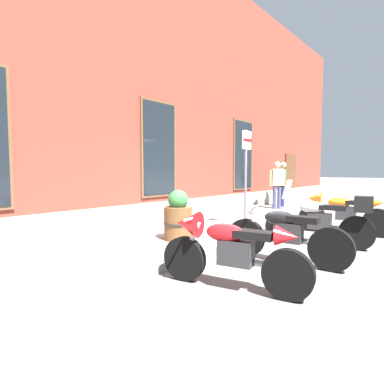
{
  "coord_description": "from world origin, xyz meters",
  "views": [
    {
      "loc": [
        -5.64,
        -3.32,
        1.53
      ],
      "look_at": [
        -0.57,
        1.09,
        1.07
      ],
      "focal_mm": 29.04,
      "sensor_mm": 36.0,
      "label": 1
    }
  ],
  "objects_px": {
    "motorcycle_red_sport": "(226,247)",
    "motorcycle_black_naked": "(284,234)",
    "pedestrian_striped_shirt": "(283,181)",
    "motorcycle_orange_sport": "(340,211)",
    "barrel_planter": "(178,218)",
    "parking_sign": "(246,164)",
    "pedestrian_tan_coat": "(277,182)",
    "motorcycle_silver_touring": "(323,219)"
  },
  "relations": [
    {
      "from": "motorcycle_black_naked",
      "to": "motorcycle_silver_touring",
      "type": "height_order",
      "value": "motorcycle_silver_touring"
    },
    {
      "from": "motorcycle_silver_touring",
      "to": "pedestrian_tan_coat",
      "type": "distance_m",
      "value": 5.09
    },
    {
      "from": "motorcycle_black_naked",
      "to": "pedestrian_striped_shirt",
      "type": "distance_m",
      "value": 7.26
    },
    {
      "from": "pedestrian_tan_coat",
      "to": "parking_sign",
      "type": "relative_size",
      "value": 0.72
    },
    {
      "from": "pedestrian_striped_shirt",
      "to": "motorcycle_orange_sport",
      "type": "bearing_deg",
      "value": -138.21
    },
    {
      "from": "barrel_planter",
      "to": "motorcycle_silver_touring",
      "type": "bearing_deg",
      "value": -48.24
    },
    {
      "from": "barrel_planter",
      "to": "motorcycle_orange_sport",
      "type": "bearing_deg",
      "value": -30.44
    },
    {
      "from": "motorcycle_orange_sport",
      "to": "barrel_planter",
      "type": "height_order",
      "value": "barrel_planter"
    },
    {
      "from": "motorcycle_red_sport",
      "to": "barrel_planter",
      "type": "distance_m",
      "value": 2.33
    },
    {
      "from": "motorcycle_silver_touring",
      "to": "barrel_planter",
      "type": "height_order",
      "value": "motorcycle_silver_touring"
    },
    {
      "from": "motorcycle_red_sport",
      "to": "parking_sign",
      "type": "distance_m",
      "value": 3.94
    },
    {
      "from": "pedestrian_tan_coat",
      "to": "motorcycle_red_sport",
      "type": "bearing_deg",
      "value": -158.96
    },
    {
      "from": "motorcycle_silver_touring",
      "to": "barrel_planter",
      "type": "relative_size",
      "value": 2.08
    },
    {
      "from": "motorcycle_red_sport",
      "to": "pedestrian_striped_shirt",
      "type": "distance_m",
      "value": 8.65
    },
    {
      "from": "motorcycle_black_naked",
      "to": "motorcycle_orange_sport",
      "type": "height_order",
      "value": "motorcycle_orange_sport"
    },
    {
      "from": "motorcycle_black_naked",
      "to": "motorcycle_orange_sport",
      "type": "relative_size",
      "value": 1.01
    },
    {
      "from": "motorcycle_red_sport",
      "to": "motorcycle_orange_sport",
      "type": "distance_m",
      "value": 4.72
    },
    {
      "from": "pedestrian_striped_shirt",
      "to": "barrel_planter",
      "type": "distance_m",
      "value": 7.0
    },
    {
      "from": "motorcycle_red_sport",
      "to": "barrel_planter",
      "type": "height_order",
      "value": "barrel_planter"
    },
    {
      "from": "motorcycle_black_naked",
      "to": "pedestrian_striped_shirt",
      "type": "bearing_deg",
      "value": 24.94
    },
    {
      "from": "motorcycle_orange_sport",
      "to": "pedestrian_striped_shirt",
      "type": "distance_m",
      "value": 4.59
    },
    {
      "from": "motorcycle_black_naked",
      "to": "pedestrian_tan_coat",
      "type": "distance_m",
      "value": 6.4
    },
    {
      "from": "pedestrian_striped_shirt",
      "to": "barrel_planter",
      "type": "xyz_separation_m",
      "value": [
        -6.91,
        -0.97,
        -0.53
      ]
    },
    {
      "from": "barrel_planter",
      "to": "parking_sign",
      "type": "bearing_deg",
      "value": -6.77
    },
    {
      "from": "motorcycle_silver_touring",
      "to": "motorcycle_orange_sport",
      "type": "xyz_separation_m",
      "value": [
        1.57,
        0.11,
        -0.0
      ]
    },
    {
      "from": "motorcycle_red_sport",
      "to": "motorcycle_silver_touring",
      "type": "relative_size",
      "value": 0.96
    },
    {
      "from": "parking_sign",
      "to": "pedestrian_striped_shirt",
      "type": "bearing_deg",
      "value": 14.38
    },
    {
      "from": "pedestrian_tan_coat",
      "to": "pedestrian_striped_shirt",
      "type": "bearing_deg",
      "value": 11.76
    },
    {
      "from": "motorcycle_red_sport",
      "to": "motorcycle_black_naked",
      "type": "relative_size",
      "value": 0.95
    },
    {
      "from": "motorcycle_red_sport",
      "to": "pedestrian_tan_coat",
      "type": "height_order",
      "value": "pedestrian_tan_coat"
    },
    {
      "from": "parking_sign",
      "to": "motorcycle_orange_sport",
      "type": "bearing_deg",
      "value": -52.94
    },
    {
      "from": "motorcycle_orange_sport",
      "to": "barrel_planter",
      "type": "distance_m",
      "value": 4.08
    },
    {
      "from": "pedestrian_tan_coat",
      "to": "parking_sign",
      "type": "bearing_deg",
      "value": -165.04
    },
    {
      "from": "motorcycle_orange_sport",
      "to": "pedestrian_tan_coat",
      "type": "bearing_deg",
      "value": 48.49
    },
    {
      "from": "motorcycle_black_naked",
      "to": "motorcycle_silver_touring",
      "type": "relative_size",
      "value": 1.0
    },
    {
      "from": "motorcycle_black_naked",
      "to": "parking_sign",
      "type": "xyz_separation_m",
      "value": [
        1.8,
        1.83,
        1.21
      ]
    },
    {
      "from": "motorcycle_red_sport",
      "to": "motorcycle_silver_touring",
      "type": "bearing_deg",
      "value": -3.24
    },
    {
      "from": "motorcycle_black_naked",
      "to": "motorcycle_orange_sport",
      "type": "xyz_separation_m",
      "value": [
        3.17,
        0.02,
        0.08
      ]
    },
    {
      "from": "motorcycle_silver_touring",
      "to": "motorcycle_red_sport",
      "type": "bearing_deg",
      "value": 176.76
    },
    {
      "from": "motorcycle_red_sport",
      "to": "parking_sign",
      "type": "xyz_separation_m",
      "value": [
        3.35,
        1.74,
        1.14
      ]
    },
    {
      "from": "barrel_planter",
      "to": "motorcycle_black_naked",
      "type": "bearing_deg",
      "value": -80.38
    },
    {
      "from": "motorcycle_silver_touring",
      "to": "pedestrian_striped_shirt",
      "type": "height_order",
      "value": "pedestrian_striped_shirt"
    }
  ]
}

